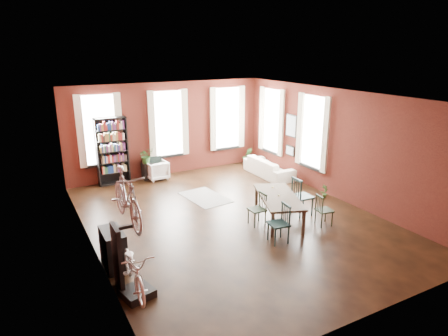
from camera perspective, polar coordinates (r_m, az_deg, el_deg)
room at (r=10.50m, az=0.73°, el=4.90°), size 9.00×9.04×3.22m
dining_table at (r=10.43m, az=7.73°, el=-5.71°), size 1.54×2.16×0.67m
dining_chair_a at (r=9.28m, az=7.79°, el=-7.89°), size 0.47×0.47×0.91m
dining_chair_b at (r=10.10m, az=4.73°, el=-5.90°), size 0.39×0.39×0.83m
dining_chair_c at (r=10.37m, az=14.13°, el=-5.86°), size 0.43×0.43×0.80m
dining_chair_d at (r=10.82m, az=11.12°, el=-3.98°), size 0.50×0.50×1.04m
bookshelf at (r=13.34m, az=-15.67°, el=2.32°), size 1.00×0.32×2.20m
white_armchair at (r=13.71m, az=-9.58°, el=-0.18°), size 0.70×0.67×0.69m
cream_sofa at (r=13.95m, az=6.43°, el=0.53°), size 0.61×2.08×0.81m
striped_rug at (r=11.98m, az=-2.72°, el=-4.21°), size 1.17×1.70×0.01m
bike_trainer at (r=7.70m, az=-12.31°, el=-17.01°), size 0.63×0.63×0.15m
bike_wall_rack at (r=7.63m, az=-14.95°, el=-12.51°), size 0.16×0.60×1.30m
console_table at (r=8.55m, az=-15.53°, el=-11.09°), size 0.40×0.80×0.80m
plant_stand at (r=13.76m, az=-10.96°, el=-0.44°), size 0.32×0.32×0.57m
plant_by_sofa at (r=15.23m, az=3.34°, el=1.01°), size 0.55×0.75×0.30m
plant_small at (r=12.29m, az=14.14°, el=-3.83°), size 0.30×0.45×0.15m
bicycle_floor at (r=7.27m, az=-12.92°, el=-11.34°), size 0.60×0.86×1.57m
bicycle_hung at (r=7.09m, az=-13.90°, el=-1.63°), size 0.47×1.00×1.66m
plant_on_stand at (r=13.62m, az=-11.05°, el=1.52°), size 0.56×0.60×0.41m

